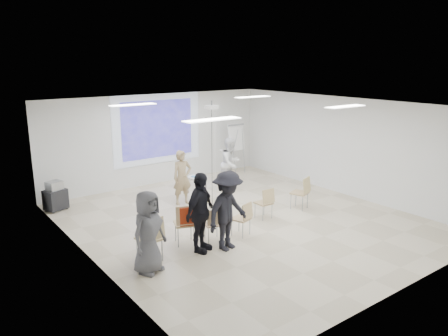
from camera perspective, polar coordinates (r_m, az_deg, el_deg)
floor at (r=11.54m, az=2.39°, el=-7.05°), size 8.00×9.00×0.10m
ceiling at (r=10.82m, az=2.56°, el=8.46°), size 8.00×9.00×0.10m
wall_back at (r=14.81m, az=-8.73°, el=3.76°), size 8.00×0.10×3.00m
wall_left at (r=9.16m, az=-17.61°, el=-3.13°), size 0.10×9.00×3.00m
wall_right at (r=13.94m, az=15.51°, el=2.77°), size 0.10×9.00×3.00m
projection_halo at (r=14.69m, az=-8.66°, el=5.07°), size 3.20×0.01×2.30m
projection_image at (r=14.68m, az=-8.63°, el=5.06°), size 2.60×0.01×1.90m
pedestal_table at (r=13.08m, az=-3.43°, el=-2.41°), size 0.77×0.77×0.73m
player_left at (r=12.58m, az=-5.49°, el=-0.78°), size 0.69×0.50×1.79m
player_right at (r=14.02m, az=0.89°, el=0.96°), size 1.04×0.91×1.86m
controller_left at (r=12.81m, az=-5.42°, el=0.80°), size 0.05×0.13×0.04m
controller_right at (r=14.04m, az=-0.31°, el=2.34°), size 0.07×0.13×0.04m
chair_far_left at (r=9.16m, az=-9.50°, el=-8.71°), size 0.50×0.53×0.99m
chair_left_mid at (r=9.90m, az=-5.11°, el=-6.94°), size 0.59×0.61×0.96m
chair_left_inner at (r=10.08m, az=-1.36°, el=-7.07°), size 0.48×0.49×0.79m
chair_center at (r=10.38m, az=2.55°, el=-6.32°), size 0.50×0.52×0.83m
chair_right_inner at (r=11.50m, az=5.45°, el=-4.30°), size 0.39×0.42×0.84m
chair_right_far at (r=12.35m, az=10.20°, el=-2.89°), size 0.57×0.59×0.93m
red_jacket at (r=9.74m, az=-4.53°, el=-6.30°), size 0.44×0.25×0.42m
laptop at (r=10.17m, az=-1.55°, el=-7.14°), size 0.34×0.29×0.02m
audience_left at (r=9.41m, az=-3.14°, el=-5.10°), size 1.38×1.17×2.04m
audience_mid at (r=9.50m, az=0.49°, el=-4.93°), size 1.44×0.99×2.02m
audience_outer at (r=8.65m, az=-9.90°, el=-7.63°), size 1.08×0.91×1.87m
flipchart_easel at (r=15.69m, az=1.63°, el=3.97°), size 0.80×0.60×1.85m
av_cart at (r=13.02m, az=-21.17°, el=-3.53°), size 0.67×0.60×0.83m
ceiling_projector at (r=12.10m, az=-1.60°, el=7.33°), size 0.30×0.25×3.00m
fluor_panel_nw at (r=11.46m, az=-11.80°, el=8.09°), size 1.20×0.30×0.02m
fluor_panel_ne at (r=13.63m, az=3.77°, el=9.25°), size 1.20×0.30×0.02m
fluor_panel_sw at (r=8.44m, az=-1.55°, el=6.34°), size 1.20×0.30×0.02m
fluor_panel_se at (r=11.21m, az=15.55°, el=7.75°), size 1.20×0.30×0.02m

